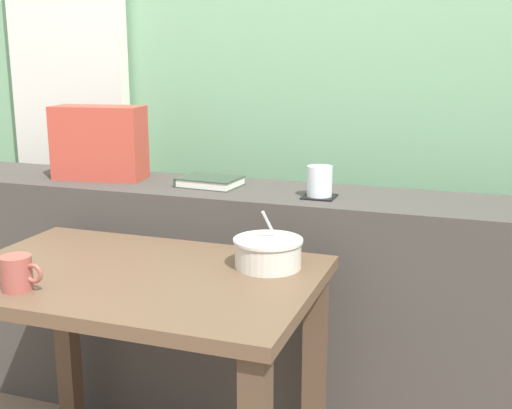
{
  "coord_description": "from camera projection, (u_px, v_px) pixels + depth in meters",
  "views": [
    {
      "loc": [
        0.73,
        -1.43,
        1.27
      ],
      "look_at": [
        0.08,
        0.44,
        0.81
      ],
      "focal_mm": 45.35,
      "sensor_mm": 36.0,
      "label": 1
    }
  ],
  "objects": [
    {
      "name": "closed_book",
      "position": [
        210.0,
        181.0,
        2.2
      ],
      "size": [
        0.21,
        0.17,
        0.03
      ],
      "color": "#334233",
      "rests_on": "dark_console_ledge"
    },
    {
      "name": "dark_console_ledge",
      "position": [
        245.0,
        305.0,
        2.25
      ],
      "size": [
        2.8,
        0.37,
        0.83
      ],
      "primitive_type": "cube",
      "color": "#423D38",
      "rests_on": "ground"
    },
    {
      "name": "juice_glass",
      "position": [
        320.0,
        183.0,
        2.02
      ],
      "size": [
        0.08,
        0.08,
        0.1
      ],
      "color": "white",
      "rests_on": "coaster_square"
    },
    {
      "name": "throw_pillow",
      "position": [
        99.0,
        143.0,
        2.3
      ],
      "size": [
        0.34,
        0.18,
        0.26
      ],
      "primitive_type": "cube",
      "rotation": [
        0.0,
        0.0,
        0.14
      ],
      "color": "#B74233",
      "rests_on": "dark_console_ledge"
    },
    {
      "name": "ceramic_mug",
      "position": [
        17.0,
        273.0,
        1.56
      ],
      "size": [
        0.11,
        0.08,
        0.08
      ],
      "color": "#9E4C42",
      "rests_on": "breakfast_table"
    },
    {
      "name": "coaster_square",
      "position": [
        319.0,
        197.0,
        2.03
      ],
      "size": [
        0.1,
        0.1,
        0.0
      ],
      "primitive_type": "cube",
      "color": "black",
      "rests_on": "dark_console_ledge"
    },
    {
      "name": "curtain_left_panel",
      "position": [
        68.0,
        58.0,
        2.8
      ],
      "size": [
        0.56,
        0.06,
        2.5
      ],
      "primitive_type": "cube",
      "color": "silver",
      "rests_on": "ground"
    },
    {
      "name": "outdoor_backdrop",
      "position": [
        293.0,
        19.0,
        2.54
      ],
      "size": [
        4.8,
        0.08,
        2.8
      ],
      "primitive_type": "cube",
      "color": "#7AAD7F",
      "rests_on": "ground"
    },
    {
      "name": "breakfast_table",
      "position": [
        138.0,
        319.0,
        1.73
      ],
      "size": [
        0.95,
        0.62,
        0.71
      ],
      "color": "brown",
      "rests_on": "ground"
    },
    {
      "name": "soup_bowl",
      "position": [
        268.0,
        253.0,
        1.73
      ],
      "size": [
        0.19,
        0.19,
        0.16
      ],
      "color": "beige",
      "rests_on": "breakfast_table"
    }
  ]
}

